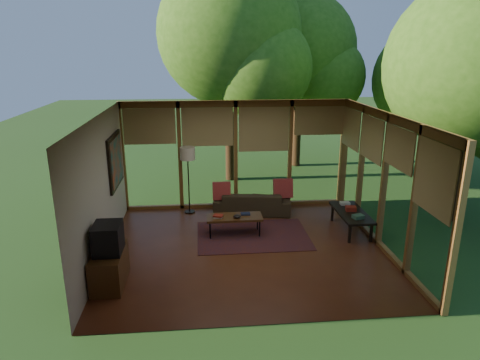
{
  "coord_description": "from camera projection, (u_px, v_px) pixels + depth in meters",
  "views": [
    {
      "loc": [
        -0.87,
        -7.81,
        3.86
      ],
      "look_at": [
        -0.06,
        0.7,
        1.25
      ],
      "focal_mm": 32.0,
      "sensor_mm": 36.0,
      "label": 1
    }
  ],
  "objects": [
    {
      "name": "wall_front",
      "position": [
        266.0,
        241.0,
        5.87
      ],
      "size": [
        5.5,
        0.04,
        2.7
      ],
      "primitive_type": "cube",
      "color": "beige",
      "rests_on": "ground"
    },
    {
      "name": "wall_left",
      "position": [
        101.0,
        190.0,
        8.0
      ],
      "size": [
        0.04,
        5.0,
        2.7
      ],
      "primitive_type": "cube",
      "color": "beige",
      "rests_on": "ground"
    },
    {
      "name": "console_book_c",
      "position": [
        345.0,
        203.0,
        9.8
      ],
      "size": [
        0.22,
        0.16,
        0.06
      ],
      "primitive_type": "cube",
      "rotation": [
        0.0,
        0.0,
        -0.03
      ],
      "color": "beige",
      "rests_on": "side_console"
    },
    {
      "name": "pillow_right",
      "position": [
        283.0,
        189.0,
        10.42
      ],
      "size": [
        0.47,
        0.25,
        0.49
      ],
      "primitive_type": "cube",
      "rotation": [
        -0.21,
        0.0,
        0.0
      ],
      "color": "maroon",
      "rests_on": "sofa"
    },
    {
      "name": "console_book_b",
      "position": [
        351.0,
        209.0,
        9.42
      ],
      "size": [
        0.24,
        0.19,
        0.1
      ],
      "primitive_type": "cube",
      "rotation": [
        0.0,
        0.0,
        -0.15
      ],
      "color": "maroon",
      "rests_on": "side_console"
    },
    {
      "name": "floor",
      "position": [
        246.0,
        249.0,
        8.64
      ],
      "size": [
        5.5,
        5.5,
        0.0
      ],
      "primitive_type": "plane",
      "color": "brown",
      "rests_on": "ground"
    },
    {
      "name": "wall_painting",
      "position": [
        116.0,
        161.0,
        9.28
      ],
      "size": [
        0.06,
        1.35,
        1.15
      ],
      "color": "black",
      "rests_on": "wall_left"
    },
    {
      "name": "side_console",
      "position": [
        351.0,
        213.0,
        9.4
      ],
      "size": [
        0.6,
        1.4,
        0.46
      ],
      "color": "black",
      "rests_on": "floor"
    },
    {
      "name": "sofa",
      "position": [
        252.0,
        202.0,
        10.5
      ],
      "size": [
        1.95,
        1.0,
        0.54
      ],
      "primitive_type": "imported",
      "rotation": [
        0.0,
        0.0,
        2.99
      ],
      "color": "#392F1C",
      "rests_on": "floor"
    },
    {
      "name": "ct_book_lower",
      "position": [
        218.0,
        217.0,
        9.12
      ],
      "size": [
        0.21,
        0.17,
        0.03
      ],
      "primitive_type": "cube",
      "rotation": [
        0.0,
        0.0,
        -0.25
      ],
      "color": "beige",
      "rests_on": "coffee_table"
    },
    {
      "name": "ct_book_upper",
      "position": [
        218.0,
        216.0,
        9.11
      ],
      "size": [
        0.24,
        0.21,
        0.03
      ],
      "primitive_type": "cube",
      "rotation": [
        0.0,
        0.0,
        -0.33
      ],
      "color": "maroon",
      "rests_on": "coffee_table"
    },
    {
      "name": "ceiling",
      "position": [
        247.0,
        116.0,
        7.85
      ],
      "size": [
        5.5,
        5.5,
        0.0
      ],
      "primitive_type": "plane",
      "rotation": [
        3.14,
        0.0,
        0.0
      ],
      "color": "silver",
      "rests_on": "ground"
    },
    {
      "name": "tree_se",
      "position": [
        472.0,
        66.0,
        9.07
      ],
      "size": [
        3.7,
        3.7,
        5.39
      ],
      "color": "#3A2615",
      "rests_on": "ground"
    },
    {
      "name": "coffee_table",
      "position": [
        234.0,
        218.0,
        9.21
      ],
      "size": [
        1.2,
        0.5,
        0.43
      ],
      "color": "#523116",
      "rests_on": "floor"
    },
    {
      "name": "tree_nw",
      "position": [
        229.0,
        34.0,
        12.12
      ],
      "size": [
        4.1,
        4.1,
        6.35
      ],
      "color": "#3A2615",
      "rests_on": "ground"
    },
    {
      "name": "rug",
      "position": [
        253.0,
        235.0,
        9.26
      ],
      "size": [
        2.39,
        1.69,
        0.01
      ],
      "primitive_type": "cube",
      "color": "maroon",
      "rests_on": "floor"
    },
    {
      "name": "window_wall_right",
      "position": [
        384.0,
        182.0,
        8.5
      ],
      "size": [
        0.12,
        5.0,
        2.7
      ],
      "primitive_type": "cube",
      "color": "olive",
      "rests_on": "ground"
    },
    {
      "name": "ct_book_side",
      "position": [
        245.0,
        214.0,
        9.3
      ],
      "size": [
        0.2,
        0.15,
        0.03
      ],
      "primitive_type": "cube",
      "rotation": [
        0.0,
        0.0,
        -0.0
      ],
      "color": "black",
      "rests_on": "coffee_table"
    },
    {
      "name": "pillow_left",
      "position": [
        222.0,
        191.0,
        10.29
      ],
      "size": [
        0.43,
        0.23,
        0.45
      ],
      "primitive_type": "cube",
      "rotation": [
        -0.21,
        0.0,
        0.0
      ],
      "color": "maroon",
      "rests_on": "sofa"
    },
    {
      "name": "exterior_lawn",
      "position": [
        424.0,
        151.0,
        16.98
      ],
      "size": [
        40.0,
        40.0,
        0.0
      ],
      "primitive_type": "plane",
      "color": "#254D1D",
      "rests_on": "ground"
    },
    {
      "name": "ct_bowl",
      "position": [
        237.0,
        216.0,
        9.1
      ],
      "size": [
        0.16,
        0.16,
        0.07
      ],
      "primitive_type": "ellipsoid",
      "color": "black",
      "rests_on": "coffee_table"
    },
    {
      "name": "media_cabinet",
      "position": [
        110.0,
        268.0,
        7.28
      ],
      "size": [
        0.5,
        1.0,
        0.6
      ],
      "primitive_type": "cube",
      "color": "#523116",
      "rests_on": "floor"
    },
    {
      "name": "console_book_a",
      "position": [
        358.0,
        217.0,
        8.99
      ],
      "size": [
        0.26,
        0.21,
        0.08
      ],
      "primitive_type": "cube",
      "rotation": [
        0.0,
        0.0,
        0.27
      ],
      "color": "#365F4A",
      "rests_on": "side_console"
    },
    {
      "name": "television",
      "position": [
        108.0,
        238.0,
        7.12
      ],
      "size": [
        0.45,
        0.55,
        0.5
      ],
      "primitive_type": "cube",
      "color": "black",
      "rests_on": "media_cabinet"
    },
    {
      "name": "tree_ne",
      "position": [
        299.0,
        50.0,
        13.89
      ],
      "size": [
        3.66,
        3.66,
        5.68
      ],
      "color": "#3A2615",
      "rests_on": "ground"
    },
    {
      "name": "window_wall_back",
      "position": [
        236.0,
        155.0,
        10.63
      ],
      "size": [
        5.5,
        0.12,
        2.7
      ],
      "primitive_type": "cube",
      "color": "olive",
      "rests_on": "ground"
    },
    {
      "name": "floor_lamp",
      "position": [
        188.0,
        157.0,
        10.18
      ],
      "size": [
        0.36,
        0.36,
        1.65
      ],
      "color": "black",
      "rests_on": "floor"
    },
    {
      "name": "tree_far",
      "position": [
        429.0,
        80.0,
        13.2
      ],
      "size": [
        3.42,
        3.42,
        4.69
      ],
      "color": "#3A2615",
      "rests_on": "ground"
    }
  ]
}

